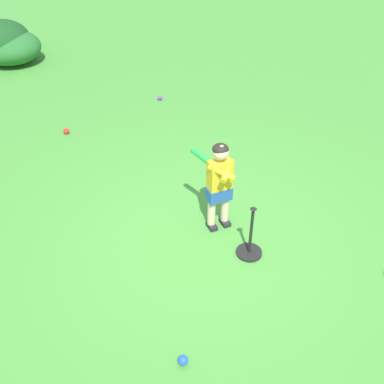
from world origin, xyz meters
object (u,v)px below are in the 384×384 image
Objects in this scene: child_batter at (219,179)px; play_ball_far_left at (66,131)px; play_ball_far_right at (183,360)px; play_ball_behind_batter at (160,98)px; batting_tee at (250,246)px.

play_ball_far_left is at bearing 53.00° from child_batter.
child_batter is at bearing -4.92° from play_ball_far_right.
play_ball_far_left is (3.66, 2.28, -0.00)m from play_ball_far_right.
play_ball_far_right is 4.31m from play_ball_far_left.
play_ball_behind_batter is 5.08m from play_ball_far_right.
play_ball_far_right is (-1.83, 0.16, -0.60)m from child_batter.
play_ball_far_right is 0.15× the size of batting_tee.
play_ball_behind_batter is 0.92× the size of play_ball_far_left.
play_ball_far_right is 1.03× the size of play_ball_far_left.
child_batter is at bearing 41.11° from batting_tee.
batting_tee is at bearing -156.02° from play_ball_behind_batter.
child_batter is at bearing -127.00° from play_ball_far_left.
play_ball_far_right is (-4.97, -1.06, 0.00)m from play_ball_behind_batter.
play_ball_far_left is (-1.31, 1.22, 0.00)m from play_ball_behind_batter.
batting_tee is (-2.26, -2.81, 0.06)m from play_ball_far_left.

